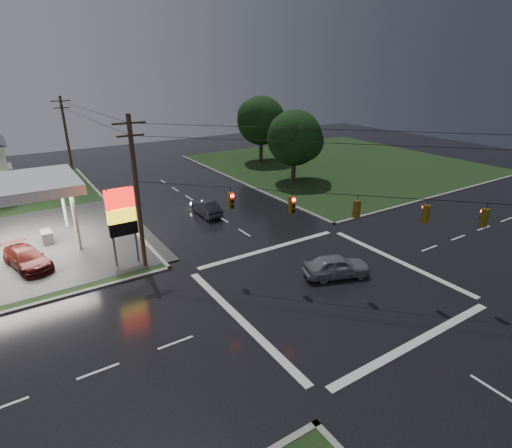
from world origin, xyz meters
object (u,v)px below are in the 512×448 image
utility_pole_nw (137,192)px  car_north (206,208)px  utility_pole_n (67,138)px  car_crossing (337,266)px  car_pump (27,258)px  tree_ne_far (262,121)px  pylon_sign (121,214)px  tree_ne_near (295,138)px

utility_pole_nw → car_north: (8.70, 7.41, -4.99)m
utility_pole_n → car_crossing: bearing=-73.8°
car_pump → tree_ne_far: bearing=14.1°
utility_pole_nw → utility_pole_n: bearing=90.0°
tree_ne_far → car_crossing: bearing=-115.4°
pylon_sign → car_crossing: (11.85, -9.78, -3.22)m
tree_ne_near → car_crossing: (-12.79, -21.27, -4.77)m
utility_pole_nw → tree_ne_near: 26.74m
tree_ne_near → car_north: tree_ne_near is taller
utility_pole_n → tree_ne_far: utility_pole_n is taller
pylon_sign → tree_ne_near: (24.64, 11.49, 1.55)m
tree_ne_near → car_pump: 32.30m
tree_ne_far → pylon_sign: bearing=-139.6°
utility_pole_n → tree_ne_near: utility_pole_n is taller
utility_pole_n → tree_ne_far: 26.96m
pylon_sign → utility_pole_n: size_ratio=0.57×
utility_pole_n → car_crossing: (10.85, -37.28, -4.67)m
tree_ne_far → car_crossing: 37.22m
tree_ne_near → car_north: (-14.94, -5.08, -4.83)m
pylon_sign → utility_pole_n: (1.00, 27.50, 1.46)m
tree_ne_far → car_north: tree_ne_far is taller
pylon_sign → car_crossing: pylon_sign is taller
tree_ne_near → car_north: bearing=-161.2°
utility_pole_nw → utility_pole_n: size_ratio=1.05×
tree_ne_near → car_pump: size_ratio=1.76×
utility_pole_nw → car_crossing: bearing=-39.0°
pylon_sign → car_north: (9.70, 6.41, -3.28)m
utility_pole_nw → tree_ne_near: size_ratio=1.22×
pylon_sign → utility_pole_nw: size_ratio=0.55×
tree_ne_far → car_pump: size_ratio=1.92×
tree_ne_far → car_north: size_ratio=2.22×
tree_ne_far → car_pump: bearing=-149.5°
utility_pole_n → car_crossing: utility_pole_n is taller
utility_pole_n → car_crossing: 39.11m
pylon_sign → car_north: size_ratio=1.36×
pylon_sign → tree_ne_far: bearing=40.4°
utility_pole_n → tree_ne_far: size_ratio=1.07×
utility_pole_nw → tree_ne_far: size_ratio=1.12×
utility_pole_nw → car_pump: bearing=148.3°
pylon_sign → car_pump: 7.90m
tree_ne_near → tree_ne_far: tree_ne_far is taller
pylon_sign → utility_pole_n: utility_pole_n is taller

